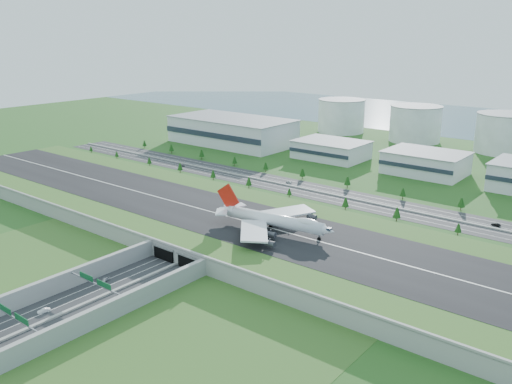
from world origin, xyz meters
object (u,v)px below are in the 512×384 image
Objects in this scene: fuel_tank_a at (341,116)px; car_2 at (167,280)px; car_5 at (496,225)px; car_7 at (289,182)px; boeing_747 at (273,220)px; car_0 at (105,279)px; car_1 at (44,311)px; car_4 at (183,165)px.

car_2 is (130.24, -375.27, -16.62)m from fuel_tank_a.
fuel_tank_a is at bearing -84.23° from car_2.
car_2 is at bearing -18.78° from car_5.
fuel_tank_a reaches higher than car_7.
boeing_747 is 131.59m from car_5.
car_0 is at bearing -21.53° from car_5.
fuel_tank_a reaches higher than car_1.
fuel_tank_a is 9.93× the size of car_0.
car_5 is at bearing -132.70° from car_2.
car_1 is 1.01× the size of car_7.
car_7 is (-63.30, 103.04, -13.21)m from boeing_747.
boeing_747 is 12.65× the size of car_2.
car_0 is (-32.60, -80.73, -13.06)m from boeing_747.
car_7 reaches higher than car_4.
car_0 is 1.25× the size of car_4.
car_4 is (-161.17, 90.14, -13.23)m from boeing_747.
car_0 is at bearing -119.18° from boeing_747.
car_0 is at bearing 115.54° from car_1.
boeing_747 is 117.22m from car_1.
fuel_tank_a is 223.09m from car_4.
car_1 is 52.35m from car_2.
car_7 is at bearing 117.10° from car_1.
car_4 is (-150.08, 153.69, -0.07)m from car_2.
car_1 is 218.86m from car_7.
car_1 is 0.95× the size of car_5.
car_2 is at bearing -107.08° from boeing_747.
car_7 is (78.03, -208.68, -16.68)m from fuel_tank_a.
car_5 is at bearing 80.75° from car_1.
fuel_tank_a is 12.41× the size of car_4.
car_4 is 98.72m from car_7.
fuel_tank_a reaches higher than car_4.
car_0 reaches higher than car_1.
boeing_747 is 14.16× the size of car_7.
boeing_747 reaches higher than car_4.
boeing_747 reaches higher than car_0.
car_7 is at bearing -85.97° from car_2.
fuel_tank_a is 10.21× the size of car_1.
boeing_747 is 88.04m from car_0.
boeing_747 is 13.29× the size of car_5.
car_1 is at bearing -111.23° from boeing_747.
car_0 is 32.56m from car_1.
fuel_tank_a is at bearing -149.06° from car_7.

